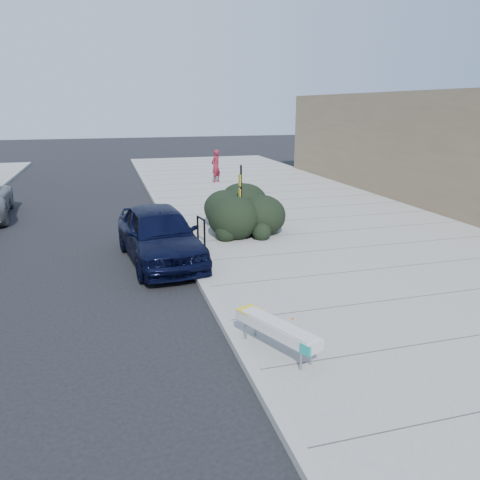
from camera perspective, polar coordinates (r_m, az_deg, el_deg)
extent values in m
plane|color=black|center=(11.87, -4.19, -6.40)|extent=(120.00, 120.00, 0.00)
cube|color=gray|center=(18.12, 10.00, 1.62)|extent=(11.20, 50.00, 0.15)
cube|color=#9E9E99|center=(16.51, -7.79, 0.33)|extent=(0.22, 50.00, 0.17)
cylinder|color=gray|center=(8.33, 7.44, -14.35)|extent=(0.04, 0.04, 0.36)
cylinder|color=gray|center=(8.50, 8.63, -13.74)|extent=(0.04, 0.04, 0.36)
cylinder|color=gray|center=(9.24, 0.68, -10.95)|extent=(0.04, 0.04, 0.36)
cylinder|color=gray|center=(9.39, 1.88, -10.49)|extent=(0.04, 0.04, 0.36)
cylinder|color=gray|center=(8.69, 3.88, -11.69)|extent=(0.62, 1.34, 0.03)
cylinder|color=gray|center=(8.85, 5.09, -11.18)|extent=(0.62, 1.34, 0.03)
cube|color=#B2B2B2|center=(8.71, 4.51, -10.69)|extent=(1.13, 1.90, 0.20)
cube|color=yellow|center=(9.16, 1.19, -8.49)|extent=(0.51, 0.51, 0.02)
cube|color=teal|center=(8.08, 7.97, -13.11)|extent=(0.13, 0.22, 0.18)
cylinder|color=black|center=(14.77, -4.34, 0.67)|extent=(0.06, 0.06, 0.92)
cylinder|color=black|center=(15.30, -5.16, 1.20)|extent=(0.06, 0.06, 0.92)
cylinder|color=black|center=(14.92, -4.80, 2.65)|extent=(0.16, 0.60, 0.06)
cube|color=black|center=(16.21, 0.12, 4.85)|extent=(0.06, 0.06, 2.43)
cube|color=yellow|center=(16.07, -0.04, 7.30)|extent=(0.03, 0.28, 0.39)
cube|color=yellow|center=(16.15, -0.04, 5.76)|extent=(0.03, 0.26, 0.30)
ellipsoid|color=black|center=(17.55, -0.12, 4.36)|extent=(2.30, 4.37, 1.61)
imported|color=black|center=(14.12, -9.81, 0.73)|extent=(2.53, 5.15, 1.69)
imported|color=maroon|center=(27.82, -2.97, 9.01)|extent=(0.82, 0.80, 1.90)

